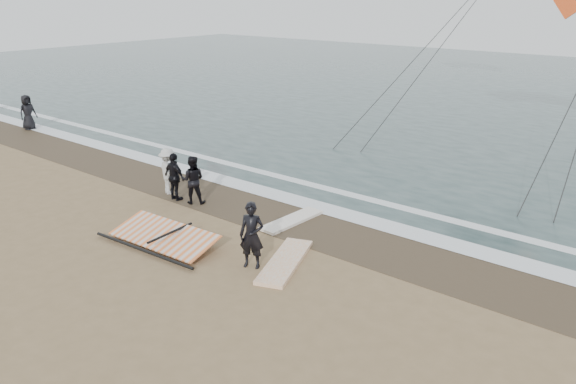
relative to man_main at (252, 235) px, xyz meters
The scene contains 10 objects.
ground 1.56m from the man_main, 92.14° to the right, with size 120.00×120.00×0.00m, color #8C704C.
sea 31.75m from the man_main, 90.09° to the left, with size 120.00×54.00×0.02m, color #233838.
wet_sand 3.36m from the man_main, 90.84° to the left, with size 120.00×2.80×0.01m, color #4C3D2B.
foam_near 4.72m from the man_main, 90.58° to the left, with size 120.00×0.90×0.01m, color white.
foam_far 6.40m from the man_main, 90.43° to the left, with size 120.00×0.45×0.01m, color white.
man_main is the anchor object (origin of this frame).
board_white 1.24m from the man_main, 50.50° to the left, with size 0.78×2.78×0.11m, color white.
board_cream 3.37m from the man_main, 109.41° to the left, with size 0.64×2.41×0.10m, color white.
trio_cluster 6.00m from the man_main, 157.85° to the left, with size 2.55×1.11×1.71m.
sail_rig 3.12m from the man_main, behind, with size 3.92×1.89×0.49m.
Camera 1 is at (9.21, -8.65, 7.00)m, focal length 35.00 mm.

